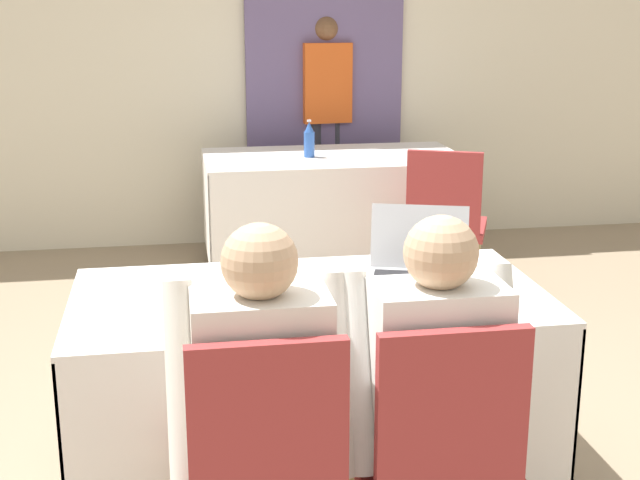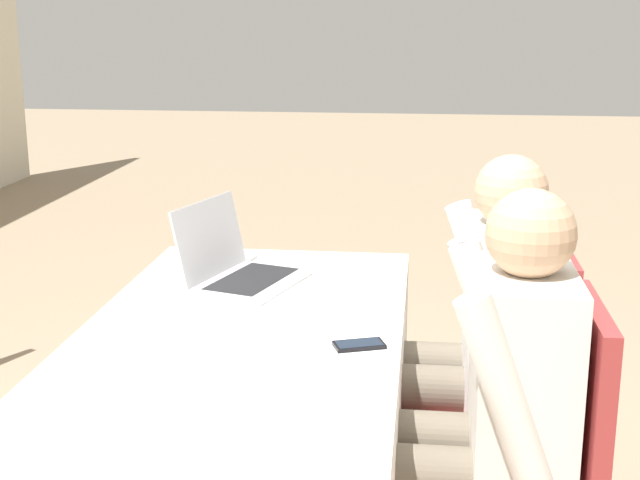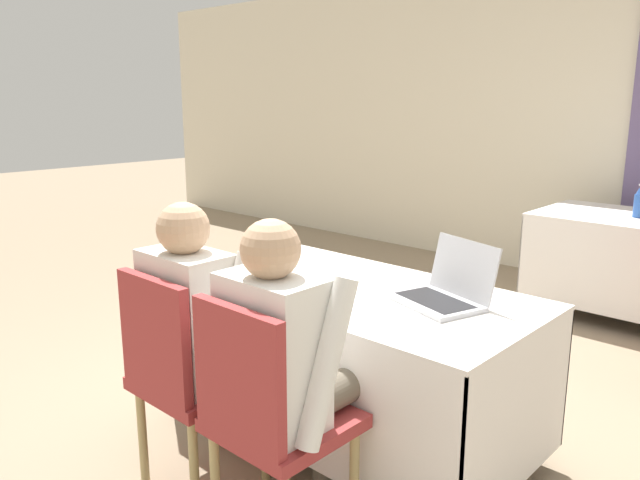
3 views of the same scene
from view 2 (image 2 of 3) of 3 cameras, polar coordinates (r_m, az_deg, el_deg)
conference_table_near at (r=2.43m, az=-5.03°, el=-9.64°), size 1.62×0.85×0.74m
laptop at (r=2.74m, az=-5.20°, el=-1.83°), size 0.43×0.39×0.25m
cell_phone at (r=2.24m, az=2.51°, el=-6.72°), size 0.11×0.14×0.01m
paper_beside_laptop at (r=2.60m, az=-0.81°, el=-3.78°), size 0.33×0.36×0.00m
paper_centre_table at (r=2.60m, az=-8.51°, el=-3.94°), size 0.23×0.31×0.00m
chair_near_left at (r=2.20m, az=13.17°, el=-14.06°), size 0.44×0.44×0.92m
chair_near_right at (r=2.63m, az=12.07°, el=-9.13°), size 0.44×0.44×0.92m
person_checkered_shirt at (r=2.12m, az=10.59°, el=-10.25°), size 0.50×0.52×1.18m
person_white_shirt at (r=2.57m, az=9.93°, el=-5.82°), size 0.50×0.52×1.18m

